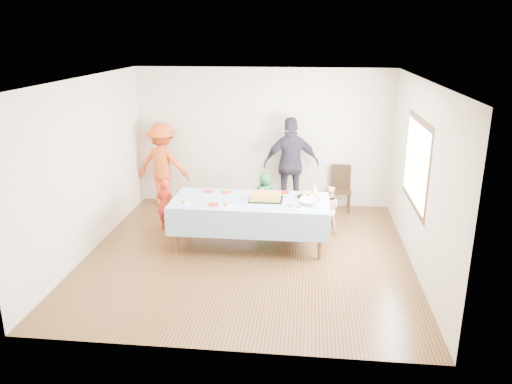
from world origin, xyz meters
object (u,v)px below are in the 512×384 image
at_px(party_table, 250,203).
at_px(dining_chair, 341,185).
at_px(adult_left, 163,164).
at_px(birthday_cake, 266,197).

relative_size(party_table, dining_chair, 2.83).
bearing_deg(dining_chair, party_table, -128.82).
bearing_deg(adult_left, dining_chair, -170.92).
bearing_deg(adult_left, birthday_cake, 148.70).
distance_m(dining_chair, adult_left, 3.52).
xyz_separation_m(birthday_cake, dining_chair, (1.29, 1.87, -0.33)).
height_order(party_table, dining_chair, dining_chair).
height_order(party_table, birthday_cake, birthday_cake).
bearing_deg(dining_chair, adult_left, -178.74).
bearing_deg(birthday_cake, adult_left, 140.84).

